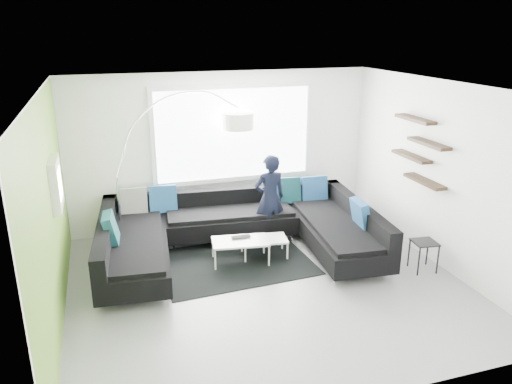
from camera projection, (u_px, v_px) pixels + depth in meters
ground at (267, 284)px, 7.18m from camera, size 5.50×5.50×0.00m
room_shell at (265, 159)px, 6.80m from camera, size 5.54×5.04×2.82m
sectional_sofa at (239, 234)px, 7.89m from camera, size 4.46×3.00×0.92m
rug at (235, 263)px, 7.83m from camera, size 2.40×1.80×0.01m
coffee_table at (253, 248)px, 7.91m from camera, size 1.21×0.81×0.37m
arc_lamp at (117, 177)px, 7.85m from camera, size 2.42×0.85×2.56m
side_table at (423, 256)px, 7.54m from camera, size 0.38×0.38×0.47m
person at (270, 198)px, 8.46m from camera, size 0.62×0.46×1.52m
laptop at (242, 238)px, 7.80m from camera, size 0.31×0.21×0.02m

